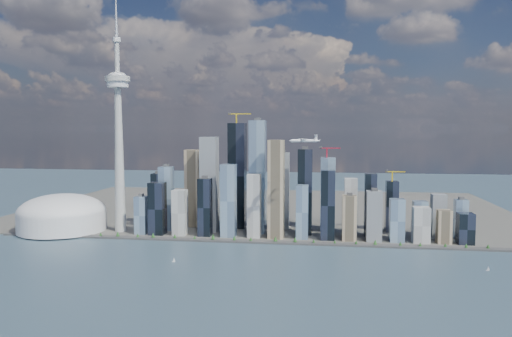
# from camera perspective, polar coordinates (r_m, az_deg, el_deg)

# --- Properties ---
(ground) EXTENTS (4000.00, 4000.00, 0.00)m
(ground) POSITION_cam_1_polar(r_m,az_deg,el_deg) (837.22, -4.46, -12.21)
(ground) COLOR #324A58
(ground) RESTS_ON ground
(seawall) EXTENTS (1100.00, 22.00, 4.00)m
(seawall) POSITION_cam_1_polar(r_m,az_deg,el_deg) (1073.98, -1.50, -8.33)
(seawall) COLOR #383838
(seawall) RESTS_ON ground
(land) EXTENTS (1400.00, 900.00, 3.00)m
(land) POSITION_cam_1_polar(r_m,az_deg,el_deg) (1511.60, 1.38, -4.58)
(land) COLOR #4C4C47
(land) RESTS_ON ground
(shoreline_trees) EXTENTS (960.53, 7.20, 8.80)m
(shoreline_trees) POSITION_cam_1_polar(r_m,az_deg,el_deg) (1072.49, -1.51, -7.97)
(shoreline_trees) COLOR #3F2D1E
(shoreline_trees) RESTS_ON seawall
(skyscraper_cluster) EXTENTS (736.00, 142.00, 278.08)m
(skyscraper_cluster) POSITION_cam_1_polar(r_m,az_deg,el_deg) (1135.45, 2.20, -3.28)
(skyscraper_cluster) COLOR black
(skyscraper_cluster) RESTS_ON land
(needle_tower) EXTENTS (56.00, 56.00, 550.50)m
(needle_tower) POSITION_cam_1_polar(r_m,az_deg,el_deg) (1191.59, -15.43, 4.12)
(needle_tower) COLOR #A6A7A2
(needle_tower) RESTS_ON land
(dome_stadium) EXTENTS (200.00, 200.00, 86.00)m
(dome_stadium) POSITION_cam_1_polar(r_m,az_deg,el_deg) (1261.73, -21.28, -4.97)
(dome_stadium) COLOR silver
(dome_stadium) RESTS_ON land
(airplane) EXTENTS (61.00, 54.35, 15.02)m
(airplane) POSITION_cam_1_polar(r_m,az_deg,el_deg) (983.08, 5.56, 3.23)
(airplane) COLOR white
(airplane) RESTS_ON ground
(sailboat_west) EXTENTS (6.34, 2.18, 8.77)m
(sailboat_west) POSITION_cam_1_polar(r_m,az_deg,el_deg) (932.68, -9.38, -10.33)
(sailboat_west) COLOR silver
(sailboat_west) RESTS_ON ground
(sailboat_east) EXTENTS (6.42, 2.89, 8.89)m
(sailboat_east) POSITION_cam_1_polar(r_m,az_deg,el_deg) (952.44, 24.99, -10.38)
(sailboat_east) COLOR silver
(sailboat_east) RESTS_ON ground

